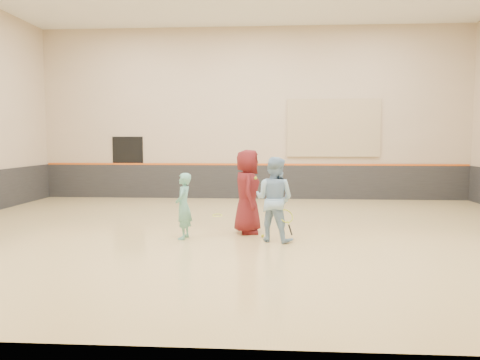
# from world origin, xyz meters

# --- Properties ---
(room) EXTENTS (15.04, 12.04, 6.22)m
(room) POSITION_xyz_m (0.00, 0.00, 0.81)
(room) COLOR tan
(room) RESTS_ON ground
(wainscot_back) EXTENTS (14.90, 0.04, 1.20)m
(wainscot_back) POSITION_xyz_m (0.00, 5.97, 0.60)
(wainscot_back) COLOR #232326
(wainscot_back) RESTS_ON floor
(accent_stripe) EXTENTS (14.90, 0.03, 0.06)m
(accent_stripe) POSITION_xyz_m (0.00, 5.96, 1.22)
(accent_stripe) COLOR #D85914
(accent_stripe) RESTS_ON wall_back
(acoustic_panel) EXTENTS (3.20, 0.08, 2.00)m
(acoustic_panel) POSITION_xyz_m (2.80, 5.95, 2.50)
(acoustic_panel) COLOR tan
(acoustic_panel) RESTS_ON wall_back
(doorway) EXTENTS (1.10, 0.05, 2.20)m
(doorway) POSITION_xyz_m (-4.50, 5.98, 1.10)
(doorway) COLOR black
(doorway) RESTS_ON floor
(girl) EXTENTS (0.37, 0.53, 1.40)m
(girl) POSITION_xyz_m (-1.20, -0.85, 0.70)
(girl) COLOR #69B6A8
(girl) RESTS_ON floor
(instructor) EXTENTS (1.05, 0.96, 1.75)m
(instructor) POSITION_xyz_m (0.71, -0.93, 0.87)
(instructor) COLOR #91BBE0
(instructor) RESTS_ON floor
(young_man) EXTENTS (0.66, 0.96, 1.88)m
(young_man) POSITION_xyz_m (0.12, -0.16, 0.94)
(young_man) COLOR maroon
(young_man) RESTS_ON floor
(held_racket) EXTENTS (0.40, 0.40, 0.59)m
(held_racket) POSITION_xyz_m (0.95, -1.09, 0.55)
(held_racket) COLOR #B9CE2D
(held_racket) RESTS_ON instructor
(spare_racket) EXTENTS (0.62, 0.62, 0.12)m
(spare_racket) POSITION_xyz_m (-0.83, 2.14, 0.06)
(spare_racket) COLOR #C0D92F
(spare_racket) RESTS_ON floor
(ball_under_racket) EXTENTS (0.07, 0.07, 0.07)m
(ball_under_racket) POSITION_xyz_m (0.47, -0.60, 0.03)
(ball_under_racket) COLOR yellow
(ball_under_racket) RESTS_ON floor
(ball_in_hand) EXTENTS (0.07, 0.07, 0.07)m
(ball_in_hand) POSITION_xyz_m (0.30, -0.37, 1.26)
(ball_in_hand) COLOR #BBD431
(ball_in_hand) RESTS_ON young_man
(ball_beside_spare) EXTENTS (0.07, 0.07, 0.07)m
(ball_beside_spare) POSITION_xyz_m (-1.76, 2.21, 0.03)
(ball_beside_spare) COLOR yellow
(ball_beside_spare) RESTS_ON floor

